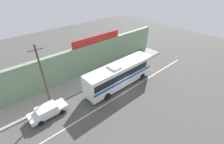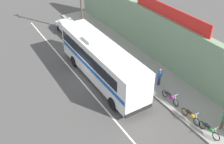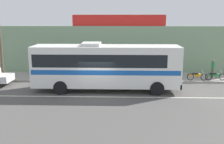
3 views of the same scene
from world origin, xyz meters
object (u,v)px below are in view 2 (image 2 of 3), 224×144
motorcycle_black (209,129)px  motorcycle_blue (170,97)px  intercity_bus (101,60)px  parked_car (68,27)px  motorcycle_red (190,115)px  pedestrian_by_curb (224,118)px  pedestrian_far_right (159,76)px

motorcycle_black → motorcycle_blue: (-3.99, 0.05, 0.00)m
intercity_bus → motorcycle_black: bearing=17.6°
parked_car → motorcycle_blue: size_ratio=2.27×
motorcycle_blue → parked_car: bearing=-173.6°
motorcycle_red → pedestrian_by_curb: size_ratio=1.05×
pedestrian_far_right → pedestrian_by_curb: size_ratio=0.97×
intercity_bus → motorcycle_blue: size_ratio=5.88×
intercity_bus → parked_car: (-10.30, 1.32, -1.33)m
motorcycle_red → parked_car: bearing=-174.9°
pedestrian_far_right → pedestrian_by_curb: pedestrian_by_curb is taller
motorcycle_black → pedestrian_far_right: 6.19m
intercity_bus → pedestrian_by_curb: intercity_bus is taller
pedestrian_far_right → motorcycle_blue: bearing=-16.3°
motorcycle_black → pedestrian_by_curb: pedestrian_by_curb is taller
pedestrian_by_curb → motorcycle_red: bearing=-144.4°
parked_car → pedestrian_far_right: (13.83, 2.42, 0.38)m
parked_car → intercity_bus: bearing=-7.3°
parked_car → pedestrian_by_curb: size_ratio=2.51×
motorcycle_black → pedestrian_by_curb: 1.33m
intercity_bus → pedestrian_by_curb: 10.72m
intercity_bus → pedestrian_far_right: size_ratio=6.72×
motorcycle_red → motorcycle_blue: 2.36m
parked_car → motorcycle_blue: (15.97, 1.80, -0.17)m
intercity_bus → pedestrian_far_right: bearing=46.6°
motorcycle_blue → pedestrian_by_curb: 4.32m
motorcycle_black → intercity_bus: bearing=-162.4°
motorcycle_blue → pedestrian_far_right: size_ratio=1.14×
intercity_bus → parked_car: bearing=172.7°
motorcycle_red → pedestrian_by_curb: 2.26m
motorcycle_red → pedestrian_far_right: pedestrian_far_right is taller
parked_car → motorcycle_black: bearing=5.0°
motorcycle_red → motorcycle_blue: bearing=176.4°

